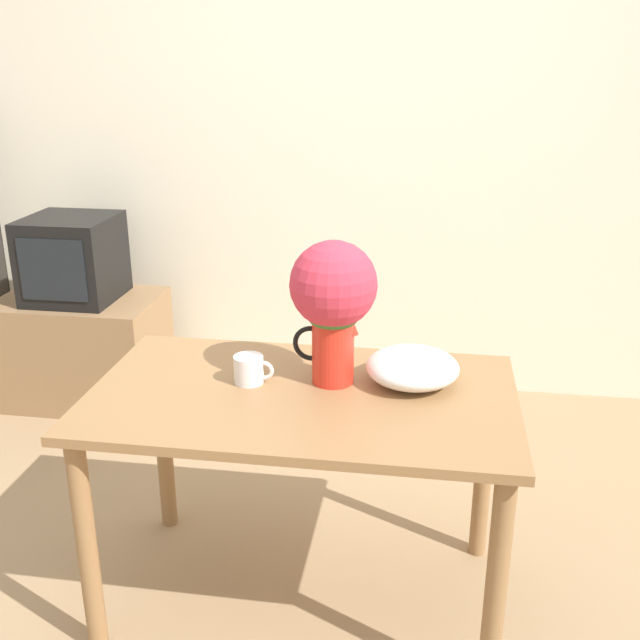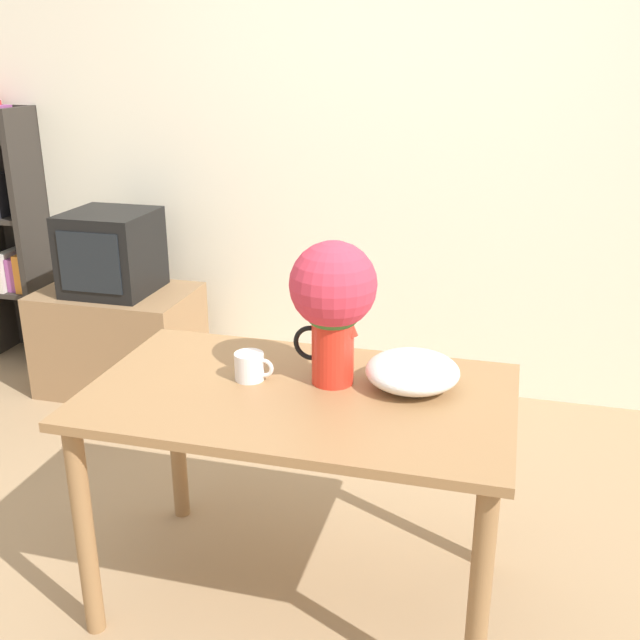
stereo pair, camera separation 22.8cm
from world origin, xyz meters
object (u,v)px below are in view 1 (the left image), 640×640
tv_set (73,258)px  white_bowl (412,367)px  coffee_mug (250,369)px  flower_vase (333,297)px

tv_set → white_bowl: bearing=-35.1°
white_bowl → tv_set: 2.10m
coffee_mug → white_bowl: (0.50, 0.07, 0.01)m
flower_vase → coffee_mug: size_ratio=3.57×
white_bowl → tv_set: bearing=144.9°
coffee_mug → white_bowl: bearing=8.4°
coffee_mug → flower_vase: bearing=10.6°
flower_vase → coffee_mug: (-0.25, -0.05, -0.24)m
coffee_mug → tv_set: (-1.22, 1.28, -0.04)m
coffee_mug → white_bowl: white_bowl is taller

